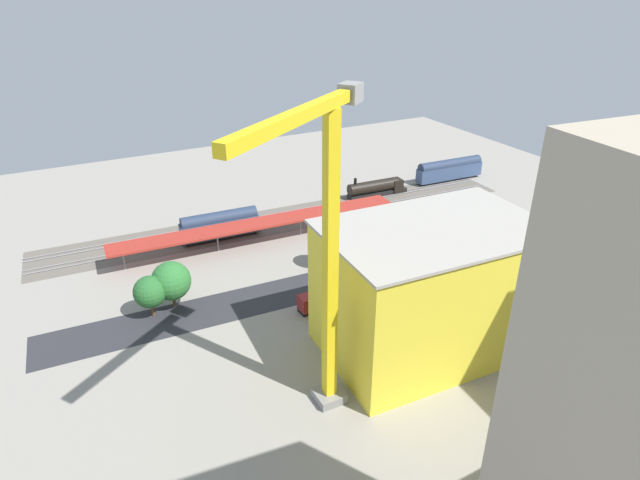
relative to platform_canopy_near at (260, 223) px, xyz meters
The scene contains 25 objects.
ground_plane 18.40m from the platform_canopy_near, 124.41° to the left, with size 170.69×170.69×0.00m, color gray.
rail_bed 13.83m from the platform_canopy_near, 140.34° to the right, with size 106.68×13.16×0.01m, color #665E54.
street_asphalt 23.04m from the platform_canopy_near, 116.52° to the left, with size 106.68×9.00×0.01m, color #2D2D33.
track_rails 13.77m from the platform_canopy_near, 140.34° to the right, with size 106.56×12.08×0.12m.
platform_canopy_near is the anchor object (origin of this frame).
locomotive 37.08m from the platform_canopy_near, 162.77° to the right, with size 15.76×3.70×5.28m.
passenger_coach 58.76m from the platform_canopy_near, 169.25° to the right, with size 19.21×3.76×5.79m.
freight_coach_far 8.79m from the platform_canopy_near, 41.77° to the right, with size 16.24×3.72×5.88m.
parked_car_0 40.15m from the platform_canopy_near, 143.92° to the left, with size 4.85×2.14×1.71m.
parked_car_1 35.19m from the platform_canopy_near, 138.08° to the left, with size 4.84×2.12×1.68m.
parked_car_2 30.62m from the platform_canopy_near, 128.93° to the left, with size 4.55×1.99×1.54m.
parked_car_3 27.05m from the platform_canopy_near, 118.40° to the left, with size 4.13×1.91×1.72m.
construction_building 43.24m from the platform_canopy_near, 101.96° to the left, with size 29.09×18.72×18.57m, color yellow.
construction_roof_slab 45.32m from the platform_canopy_near, 101.96° to the left, with size 29.69×19.32×0.40m, color #ADA89E.
tower_crane 50.83m from the platform_canopy_near, 77.56° to the left, with size 20.38×15.35×38.83m.
box_truck_0 33.67m from the platform_canopy_near, 124.90° to the left, with size 8.80×3.02×3.31m.
box_truck_1 26.57m from the platform_canopy_near, 90.66° to the left, with size 8.35×2.76×3.53m.
box_truck_2 32.01m from the platform_canopy_near, 119.02° to the left, with size 9.97×3.26×3.39m.
street_tree_0 29.63m from the platform_canopy_near, 32.87° to the left, with size 5.13×5.13×7.01m.
street_tree_1 26.00m from the platform_canopy_near, 35.21° to the left, with size 6.35×6.35×8.03m.
street_tree_2 46.45m from the platform_canopy_near, 160.06° to the left, with size 5.89×5.89×7.94m.
street_tree_3 18.66m from the platform_canopy_near, 124.42° to the left, with size 5.16×5.16×7.09m.
street_tree_4 17.12m from the platform_canopy_near, 115.15° to the left, with size 4.94×4.94×8.16m.
street_tree_5 40.48m from the platform_canopy_near, 156.43° to the left, with size 6.38×6.38×8.17m.
traffic_light 17.91m from the platform_canopy_near, 121.53° to the left, with size 0.50×0.36×6.68m.
Camera 1 is at (44.34, 76.25, 48.78)m, focal length 29.91 mm.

